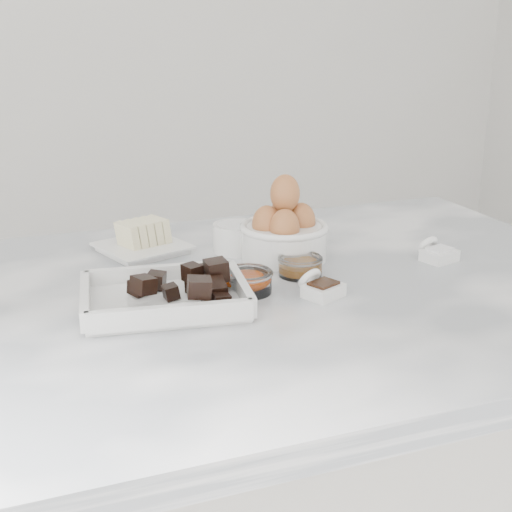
{
  "coord_description": "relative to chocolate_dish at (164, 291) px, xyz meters",
  "views": [
    {
      "loc": [
        -0.34,
        -0.93,
        1.32
      ],
      "look_at": [
        0.02,
        0.03,
        0.98
      ],
      "focal_mm": 50.0,
      "sensor_mm": 36.0,
      "label": 1
    }
  ],
  "objects": [
    {
      "name": "butter_plate",
      "position": [
        0.02,
        0.26,
        -0.0
      ],
      "size": [
        0.17,
        0.17,
        0.06
      ],
      "color": "white",
      "rests_on": "marble_slab"
    },
    {
      "name": "vanilla_spoon",
      "position": [
        0.22,
        -0.04,
        -0.01
      ],
      "size": [
        0.07,
        0.08,
        0.04
      ],
      "color": "white",
      "rests_on": "marble_slab"
    },
    {
      "name": "zest_bowl",
      "position": [
        0.13,
        0.01,
        -0.01
      ],
      "size": [
        0.08,
        0.08,
        0.03
      ],
      "color": "white",
      "rests_on": "marble_slab"
    },
    {
      "name": "egg_bowl",
      "position": [
        0.24,
        0.14,
        0.02
      ],
      "size": [
        0.15,
        0.15,
        0.14
      ],
      "color": "white",
      "rests_on": "marble_slab"
    },
    {
      "name": "sugar_ramekin",
      "position": [
        0.18,
        0.2,
        0.0
      ],
      "size": [
        0.08,
        0.08,
        0.05
      ],
      "color": "white",
      "rests_on": "marble_slab"
    },
    {
      "name": "honey_bowl",
      "position": [
        0.23,
        0.05,
        -0.01
      ],
      "size": [
        0.07,
        0.07,
        0.03
      ],
      "color": "white",
      "rests_on": "marble_slab"
    },
    {
      "name": "marble_slab",
      "position": [
        0.14,
        0.02,
        -0.04
      ],
      "size": [
        1.2,
        0.8,
        0.04
      ],
      "primitive_type": "cube",
      "color": "white",
      "rests_on": "cabinet"
    },
    {
      "name": "chocolate_dish",
      "position": [
        0.0,
        0.0,
        0.0
      ],
      "size": [
        0.25,
        0.2,
        0.06
      ],
      "color": "white",
      "rests_on": "marble_slab"
    },
    {
      "name": "salt_spoon",
      "position": [
        0.47,
        0.04,
        -0.01
      ],
      "size": [
        0.06,
        0.07,
        0.04
      ],
      "color": "white",
      "rests_on": "marble_slab"
    }
  ]
}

